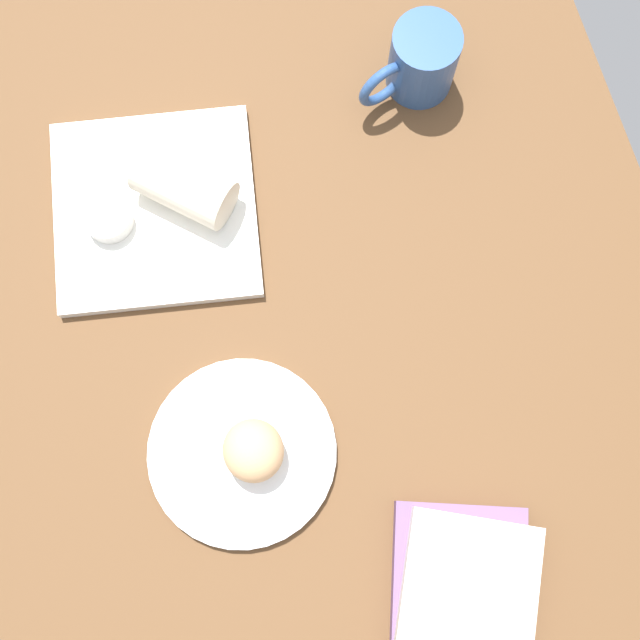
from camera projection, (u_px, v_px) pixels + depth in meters
dining_table at (312, 346)px, 99.72cm from camera, size 110.00×90.00×4.00cm
round_plate at (242, 452)px, 94.36cm from camera, size 21.44×21.44×1.40cm
scone_pastry at (253, 451)px, 90.85cm from camera, size 7.44×7.13×5.78cm
square_plate at (155, 210)px, 100.45cm from camera, size 28.02×28.02×1.60cm
sauce_cup at (108, 218)px, 98.05cm from camera, size 5.67×5.67×2.32cm
breakfast_wrap at (184, 186)px, 96.94cm from camera, size 12.34×12.57×6.22cm
book_stack at (463, 596)px, 89.31cm from camera, size 22.69×20.45×5.19cm
coffee_mug at (420, 61)px, 100.04cm from camera, size 8.27×13.15×9.76cm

